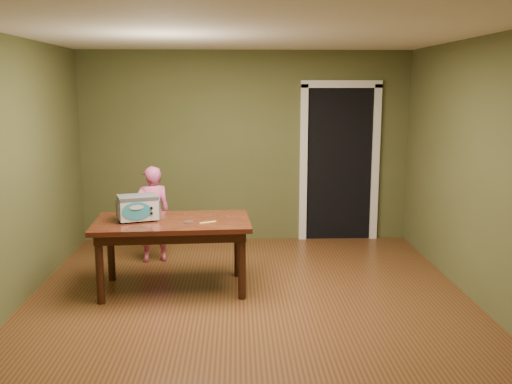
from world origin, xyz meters
TOP-DOWN VIEW (x-y plane):
  - floor at (0.00, 0.00)m, footprint 5.00×5.00m
  - room_shell at (0.00, 0.00)m, footprint 4.52×5.02m
  - doorway at (1.30, 2.78)m, footprint 1.10×0.66m
  - dining_table at (-0.79, 0.50)m, footprint 1.65×0.99m
  - toy_oven at (-1.15, 0.51)m, footprint 0.48×0.39m
  - baking_pan at (-0.61, 0.35)m, footprint 0.10×0.10m
  - spatula at (-0.42, 0.38)m, footprint 0.17×0.11m
  - child at (-1.14, 1.49)m, footprint 0.49×0.39m

SIDE VIEW (x-z plane):
  - floor at x=0.00m, z-range 0.00..0.00m
  - child at x=-1.14m, z-range 0.00..1.18m
  - dining_table at x=-0.79m, z-range 0.28..1.03m
  - spatula at x=-0.42m, z-range 0.75..0.76m
  - baking_pan at x=-0.61m, z-range 0.75..0.77m
  - toy_oven at x=-1.15m, z-range 0.76..1.02m
  - doorway at x=1.30m, z-range -0.07..2.18m
  - room_shell at x=0.00m, z-range 0.40..3.01m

